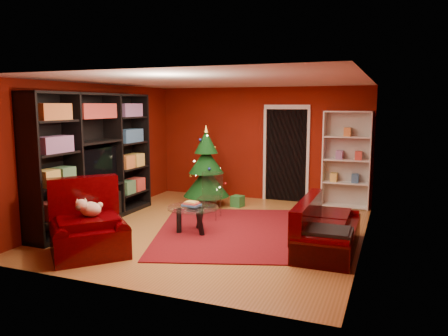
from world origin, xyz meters
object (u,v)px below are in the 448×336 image
at_px(media_unit, 94,159).
at_px(armchair, 88,225).
at_px(rug, 237,231).
at_px(gift_box_teal, 200,192).
at_px(dog, 91,209).
at_px(christmas_tree, 206,167).
at_px(sofa, 328,225).
at_px(gift_box_green, 238,201).
at_px(white_bookshelf, 346,160).
at_px(coffee_table, 193,220).
at_px(acrylic_chair, 210,198).

xyz_separation_m(media_unit, armchair, (1.02, -1.50, -0.76)).
relative_size(rug, gift_box_teal, 10.98).
xyz_separation_m(gift_box_teal, dog, (0.11, -4.11, 0.52)).
relative_size(christmas_tree, sofa, 0.98).
height_order(gift_box_green, white_bookshelf, white_bookshelf).
bearing_deg(armchair, dog, 45.00).
xyz_separation_m(sofa, coffee_table, (-2.30, 0.04, -0.16)).
bearing_deg(coffee_table, rug, 24.82).
relative_size(rug, media_unit, 1.01).
height_order(media_unit, acrylic_chair, media_unit).
distance_m(armchair, coffee_table, 1.84).
distance_m(white_bookshelf, armchair, 5.52).
relative_size(media_unit, christmas_tree, 1.76).
relative_size(white_bookshelf, acrylic_chair, 2.60).
distance_m(christmas_tree, white_bookshelf, 3.01).
relative_size(rug, coffee_table, 3.56).
bearing_deg(armchair, coffee_table, 11.29).
bearing_deg(sofa, coffee_table, 88.52).
bearing_deg(gift_box_green, rug, -70.51).
xyz_separation_m(media_unit, coffee_table, (1.99, 0.05, -0.97)).
relative_size(armchair, dog, 2.86).
distance_m(gift_box_teal, white_bookshelf, 3.44).
distance_m(sofa, acrylic_chair, 2.61).
relative_size(media_unit, sofa, 1.73).
height_order(media_unit, gift_box_teal, media_unit).
bearing_deg(sofa, armchair, 114.29).
bearing_deg(media_unit, dog, -54.26).
height_order(gift_box_teal, acrylic_chair, acrylic_chair).
height_order(gift_box_teal, white_bookshelf, white_bookshelf).
distance_m(gift_box_teal, coffee_table, 2.84).
xyz_separation_m(gift_box_green, sofa, (2.25, -2.17, 0.27)).
bearing_deg(media_unit, acrylic_chair, 28.54).
bearing_deg(dog, acrylic_chair, 23.91).
bearing_deg(sofa, acrylic_chair, 66.78).
height_order(christmas_tree, gift_box_teal, christmas_tree).
height_order(christmas_tree, gift_box_green, christmas_tree).
bearing_deg(rug, media_unit, -172.15).
height_order(rug, media_unit, media_unit).
bearing_deg(white_bookshelf, acrylic_chair, -140.49).
relative_size(media_unit, gift_box_green, 13.17).
bearing_deg(gift_box_green, christmas_tree, -166.56).
xyz_separation_m(white_bookshelf, dog, (-3.20, -4.39, -0.37)).
xyz_separation_m(gift_box_teal, white_bookshelf, (3.31, 0.28, 0.89)).
bearing_deg(dog, gift_box_green, 27.54).
xyz_separation_m(gift_box_teal, acrylic_chair, (0.97, -1.66, 0.26)).
relative_size(media_unit, armchair, 2.75).
height_order(media_unit, armchair, media_unit).
xyz_separation_m(armchair, sofa, (3.27, 1.50, -0.06)).
distance_m(coffee_table, acrylic_chair, 0.99).
height_order(christmas_tree, acrylic_chair, christmas_tree).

